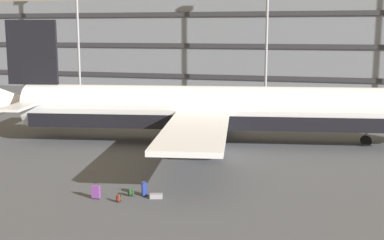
{
  "coord_description": "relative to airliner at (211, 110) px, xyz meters",
  "views": [
    {
      "loc": [
        8.29,
        -39.02,
        9.67
      ],
      "look_at": [
        -1.56,
        -2.45,
        3.0
      ],
      "focal_mm": 47.79,
      "sensor_mm": 36.0,
      "label": 1
    }
  ],
  "objects": [
    {
      "name": "light_mast_far_left",
      "position": [
        -28.05,
        30.14,
        9.54
      ],
      "size": [
        1.8,
        0.5,
        21.54
      ],
      "color": "gray",
      "rests_on": "ground_plane"
    },
    {
      "name": "light_mast_left",
      "position": [
        1.0,
        30.14,
        8.66
      ],
      "size": [
        1.8,
        0.5,
        19.84
      ],
      "color": "gray",
      "rests_on": "ground_plane"
    },
    {
      "name": "suitcase_navy",
      "position": [
        -0.58,
        -15.08,
        -2.49
      ],
      "size": [
        0.44,
        0.49,
        0.98
      ],
      "color": "navy",
      "rests_on": "ground_plane"
    },
    {
      "name": "suitcase_silver",
      "position": [
        -3.09,
        -16.37,
        -2.49
      ],
      "size": [
        0.48,
        0.25,
        0.97
      ],
      "color": "#72388C",
      "rests_on": "ground_plane"
    },
    {
      "name": "backpack_orange",
      "position": [
        -1.59,
        -16.62,
        -2.7
      ],
      "size": [
        0.34,
        0.3,
        0.51
      ],
      "color": "#592619",
      "rests_on": "ground_plane"
    },
    {
      "name": "ground_plane",
      "position": [
        1.41,
        -3.38,
        -2.92
      ],
      "size": [
        600.0,
        600.0,
        0.0
      ],
      "primitive_type": "plane",
      "color": "#424449"
    },
    {
      "name": "airliner",
      "position": [
        0.0,
        0.0,
        0.0
      ],
      "size": [
        39.53,
        32.14,
        10.56
      ],
      "color": "silver",
      "rests_on": "ground_plane"
    },
    {
      "name": "suitcase_large",
      "position": [
        0.25,
        -15.36,
        -2.79
      ],
      "size": [
        0.83,
        0.58,
        0.26
      ],
      "color": "gray",
      "rests_on": "ground_plane"
    },
    {
      "name": "terminal_structure",
      "position": [
        1.41,
        45.61,
        4.37
      ],
      "size": [
        120.33,
        18.93,
        14.57
      ],
      "color": "slate",
      "rests_on": "ground_plane"
    },
    {
      "name": "backpack_small",
      "position": [
        -1.32,
        -15.4,
        -2.69
      ],
      "size": [
        0.41,
        0.35,
        0.52
      ],
      "color": "#264C26",
      "rests_on": "ground_plane"
    }
  ]
}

